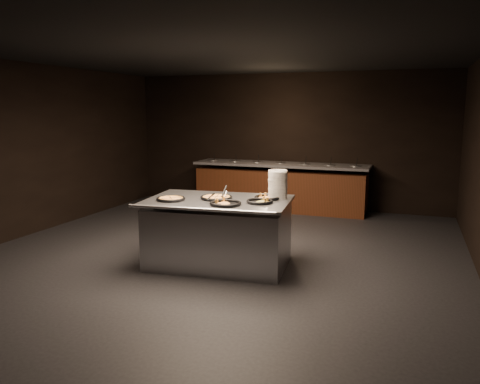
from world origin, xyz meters
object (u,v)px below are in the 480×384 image
Objects in this scene: serving_counter at (219,234)px; pan_cheese_whole at (216,197)px; pan_veggie_whole at (171,199)px; plate_stack at (278,184)px.

pan_cheese_whole is (-0.04, 0.02, 0.50)m from serving_counter.
serving_counter is 4.65× the size of pan_cheese_whole.
pan_veggie_whole and pan_cheese_whole have the same top height.
serving_counter is 5.28× the size of pan_veggie_whole.
pan_veggie_whole is 0.88× the size of pan_cheese_whole.
pan_cheese_whole is at bearing 144.59° from serving_counter.
pan_veggie_whole is at bearing -159.85° from serving_counter.
serving_counter is 0.50m from pan_cheese_whole.
pan_cheese_whole is at bearing 29.47° from pan_veggie_whole.
pan_cheese_whole is at bearing -156.82° from plate_stack.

